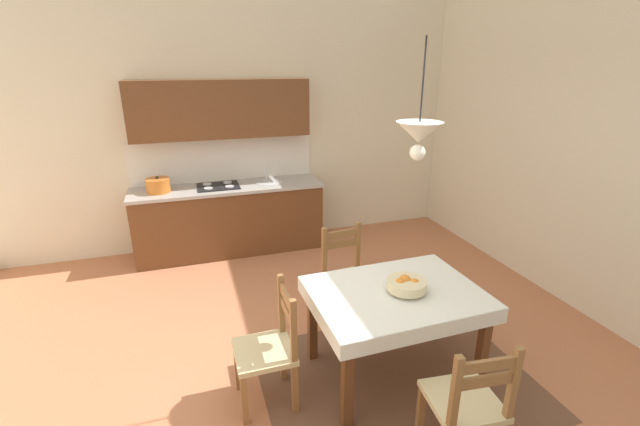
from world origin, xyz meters
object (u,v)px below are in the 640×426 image
at_px(dining_table, 395,306).
at_px(dining_chair_camera_side, 467,404).
at_px(pendant_lamp, 419,134).
at_px(kitchen_cabinetry, 227,188).
at_px(fruit_bowl, 406,285).
at_px(dining_chair_kitchen_side, 347,277).
at_px(dining_chair_tv_side, 269,349).

relative_size(dining_table, dining_chair_camera_side, 1.41).
distance_m(dining_chair_camera_side, pendant_lamp, 1.75).
xyz_separation_m(kitchen_cabinetry, fruit_bowl, (1.02, -2.88, -0.04)).
height_order(kitchen_cabinetry, dining_chair_kitchen_side, kitchen_cabinetry).
height_order(dining_table, fruit_bowl, fruit_bowl).
height_order(dining_chair_camera_side, pendant_lamp, pendant_lamp).
bearing_deg(dining_table, fruit_bowl, -21.83).
relative_size(dining_table, pendant_lamp, 1.63).
bearing_deg(dining_chair_camera_side, pendant_lamp, 86.44).
distance_m(dining_chair_camera_side, fruit_bowl, 0.92).
xyz_separation_m(dining_chair_tv_side, dining_chair_kitchen_side, (0.93, 0.84, 0.00)).
bearing_deg(fruit_bowl, dining_chair_camera_side, -91.55).
relative_size(kitchen_cabinetry, pendant_lamp, 2.98).
bearing_deg(pendant_lamp, dining_chair_tv_side, 179.77).
relative_size(kitchen_cabinetry, fruit_bowl, 8.00).
xyz_separation_m(dining_chair_camera_side, fruit_bowl, (0.02, 0.84, 0.37)).
xyz_separation_m(kitchen_cabinetry, dining_chair_kitchen_side, (0.89, -2.00, -0.41)).
relative_size(dining_chair_tv_side, dining_chair_camera_side, 1.00).
distance_m(fruit_bowl, pendant_lamp, 1.13).
bearing_deg(dining_chair_camera_side, kitchen_cabinetry, 104.95).
height_order(fruit_bowl, pendant_lamp, pendant_lamp).
bearing_deg(dining_chair_kitchen_side, dining_chair_tv_side, -138.15).
distance_m(dining_table, pendant_lamp, 1.33).
bearing_deg(dining_table, dining_chair_tv_side, 178.89).
xyz_separation_m(dining_chair_camera_side, dining_chair_kitchen_side, (-0.10, 1.72, 0.00)).
height_order(kitchen_cabinetry, dining_table, kitchen_cabinetry).
bearing_deg(fruit_bowl, dining_chair_tv_side, 177.51).
xyz_separation_m(dining_chair_tv_side, fruit_bowl, (1.06, -0.05, 0.37)).
xyz_separation_m(kitchen_cabinetry, dining_table, (0.95, -2.85, -0.23)).
bearing_deg(dining_chair_camera_side, dining_table, 92.89).
height_order(dining_chair_tv_side, pendant_lamp, pendant_lamp).
relative_size(dining_chair_kitchen_side, fruit_bowl, 3.10).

